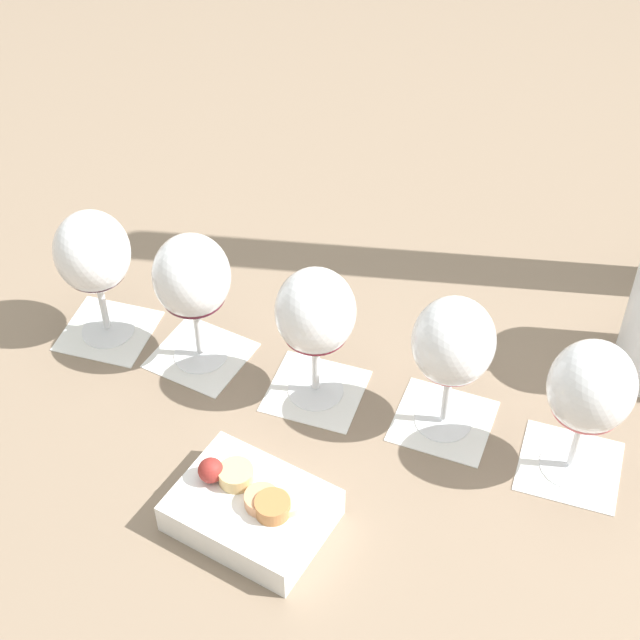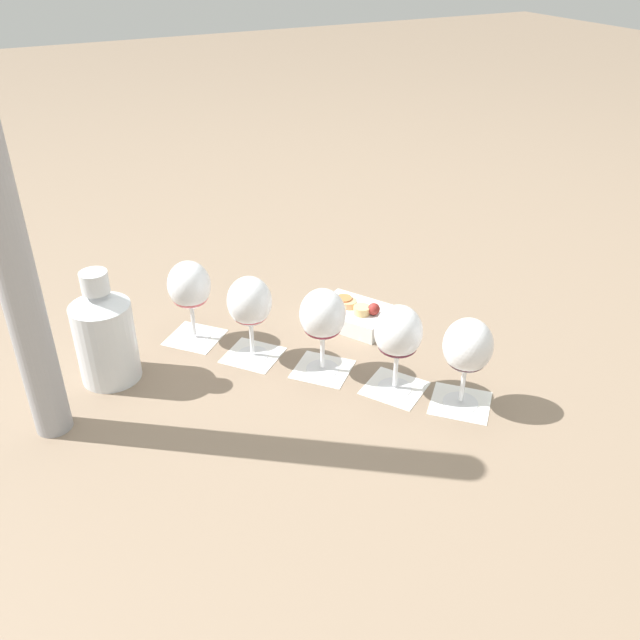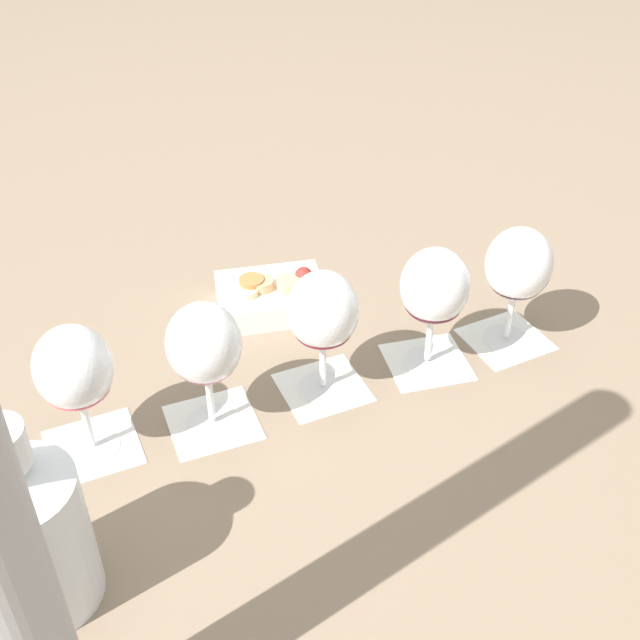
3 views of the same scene
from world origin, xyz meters
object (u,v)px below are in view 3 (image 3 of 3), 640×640
object	(u,v)px
wine_glass_4	(518,269)
wine_glass_3	(434,291)
wine_glass_2	(320,315)
ceramic_vase	(27,530)
wine_glass_1	(205,349)
wine_glass_0	(75,373)
snack_dish	(272,296)

from	to	relation	value
wine_glass_4	wine_glass_3	bearing A→B (deg)	-138.04
wine_glass_2	ceramic_vase	xyz separation A→B (m)	(-0.15, -0.35, -0.02)
wine_glass_1	wine_glass_0	bearing A→B (deg)	-144.33
wine_glass_1	snack_dish	xyz separation A→B (m)	(-0.02, 0.23, -0.09)
wine_glass_0	wine_glass_4	world-z (taller)	same
wine_glass_3	wine_glass_4	bearing A→B (deg)	41.96
wine_glass_4	snack_dish	size ratio (longest dim) A/B	0.92
wine_glass_0	snack_dish	xyz separation A→B (m)	(0.09, 0.31, -0.09)
wine_glass_1	ceramic_vase	distance (m)	0.26
ceramic_vase	snack_dish	world-z (taller)	ceramic_vase
ceramic_vase	snack_dish	xyz separation A→B (m)	(0.03, 0.48, -0.07)
ceramic_vase	wine_glass_4	bearing A→B (deg)	56.07
wine_glass_0	wine_glass_2	xyz separation A→B (m)	(0.21, 0.18, -0.00)
wine_glass_0	ceramic_vase	world-z (taller)	ceramic_vase
wine_glass_0	wine_glass_1	xyz separation A→B (m)	(0.11, 0.08, -0.00)
wine_glass_3	snack_dish	xyz separation A→B (m)	(-0.23, 0.04, -0.09)
ceramic_vase	snack_dish	bearing A→B (deg)	86.09
wine_glass_3	wine_glass_2	bearing A→B (deg)	-141.92
wine_glass_1	ceramic_vase	xyz separation A→B (m)	(-0.05, -0.25, -0.02)
wine_glass_4	snack_dish	world-z (taller)	wine_glass_4
wine_glass_1	wine_glass_2	size ratio (longest dim) A/B	1.00
wine_glass_0	wine_glass_2	world-z (taller)	same
wine_glass_1	wine_glass_2	distance (m)	0.14
wine_glass_0	wine_glass_3	world-z (taller)	same
wine_glass_4	ceramic_vase	xyz separation A→B (m)	(-0.35, -0.52, -0.02)
wine_glass_2	wine_glass_4	bearing A→B (deg)	39.83
wine_glass_1	wine_glass_2	bearing A→B (deg)	44.99
wine_glass_0	ceramic_vase	bearing A→B (deg)	-71.14
wine_glass_4	snack_dish	bearing A→B (deg)	-173.89
wine_glass_1	snack_dish	world-z (taller)	wine_glass_1
wine_glass_2	snack_dish	world-z (taller)	wine_glass_2
wine_glass_4	ceramic_vase	world-z (taller)	ceramic_vase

